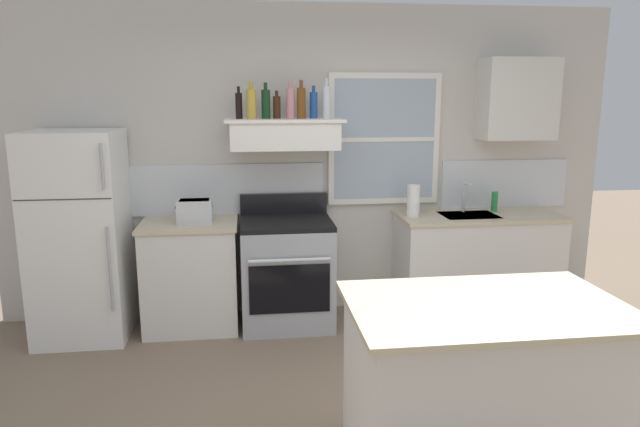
# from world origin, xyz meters

# --- Properties ---
(back_wall) EXTENTS (5.40, 0.11, 2.70)m
(back_wall) POSITION_xyz_m (0.03, 2.23, 1.35)
(back_wall) COLOR beige
(back_wall) RESTS_ON ground_plane
(refrigerator) EXTENTS (0.70, 0.72, 1.67)m
(refrigerator) POSITION_xyz_m (-1.90, 1.84, 0.83)
(refrigerator) COLOR white
(refrigerator) RESTS_ON ground_plane
(counter_left_of_stove) EXTENTS (0.79, 0.63, 0.91)m
(counter_left_of_stove) POSITION_xyz_m (-1.05, 1.90, 0.46)
(counter_left_of_stove) COLOR silver
(counter_left_of_stove) RESTS_ON ground_plane
(toaster) EXTENTS (0.30, 0.20, 0.19)m
(toaster) POSITION_xyz_m (-1.00, 1.88, 1.01)
(toaster) COLOR silver
(toaster) RESTS_ON counter_left_of_stove
(stove_range) EXTENTS (0.76, 0.69, 1.09)m
(stove_range) POSITION_xyz_m (-0.25, 1.86, 0.46)
(stove_range) COLOR #9EA0A5
(stove_range) RESTS_ON ground_plane
(range_hood_shelf) EXTENTS (0.96, 0.52, 0.24)m
(range_hood_shelf) POSITION_xyz_m (-0.25, 1.96, 1.62)
(range_hood_shelf) COLOR white
(bottle_balsamic_dark) EXTENTS (0.06, 0.06, 0.26)m
(bottle_balsamic_dark) POSITION_xyz_m (-0.61, 1.97, 1.85)
(bottle_balsamic_dark) COLOR black
(bottle_balsamic_dark) RESTS_ON range_hood_shelf
(bottle_champagne_gold_foil) EXTENTS (0.08, 0.08, 0.30)m
(bottle_champagne_gold_foil) POSITION_xyz_m (-0.51, 1.92, 1.87)
(bottle_champagne_gold_foil) COLOR #B29333
(bottle_champagne_gold_foil) RESTS_ON range_hood_shelf
(bottle_dark_green_wine) EXTENTS (0.07, 0.07, 0.29)m
(bottle_dark_green_wine) POSITION_xyz_m (-0.40, 1.98, 1.87)
(bottle_dark_green_wine) COLOR #143819
(bottle_dark_green_wine) RESTS_ON range_hood_shelf
(bottle_brown_stout) EXTENTS (0.06, 0.06, 0.23)m
(bottle_brown_stout) POSITION_xyz_m (-0.31, 1.99, 1.84)
(bottle_brown_stout) COLOR #381E0F
(bottle_brown_stout) RESTS_ON range_hood_shelf
(bottle_rose_pink) EXTENTS (0.07, 0.07, 0.30)m
(bottle_rose_pink) POSITION_xyz_m (-0.19, 1.97, 1.87)
(bottle_rose_pink) COLOR #C67F84
(bottle_rose_pink) RESTS_ON range_hood_shelf
(bottle_amber_wine) EXTENTS (0.07, 0.07, 0.31)m
(bottle_amber_wine) POSITION_xyz_m (-0.11, 1.97, 1.88)
(bottle_amber_wine) COLOR brown
(bottle_amber_wine) RESTS_ON range_hood_shelf
(bottle_blue_liqueur) EXTENTS (0.07, 0.07, 0.27)m
(bottle_blue_liqueur) POSITION_xyz_m (-0.00, 2.00, 1.86)
(bottle_blue_liqueur) COLOR #1E478C
(bottle_blue_liqueur) RESTS_ON range_hood_shelf
(bottle_clear_tall) EXTENTS (0.06, 0.06, 0.33)m
(bottle_clear_tall) POSITION_xyz_m (0.11, 1.99, 1.88)
(bottle_clear_tall) COLOR silver
(bottle_clear_tall) RESTS_ON range_hood_shelf
(counter_right_with_sink) EXTENTS (1.43, 0.63, 0.91)m
(counter_right_with_sink) POSITION_xyz_m (1.45, 1.90, 0.46)
(counter_right_with_sink) COLOR silver
(counter_right_with_sink) RESTS_ON ground_plane
(sink_faucet) EXTENTS (0.03, 0.17, 0.28)m
(sink_faucet) POSITION_xyz_m (1.35, 2.00, 1.08)
(sink_faucet) COLOR silver
(sink_faucet) RESTS_ON counter_right_with_sink
(paper_towel_roll) EXTENTS (0.11, 0.11, 0.27)m
(paper_towel_roll) POSITION_xyz_m (0.85, 1.90, 1.04)
(paper_towel_roll) COLOR white
(paper_towel_roll) RESTS_ON counter_right_with_sink
(dish_soap_bottle) EXTENTS (0.06, 0.06, 0.18)m
(dish_soap_bottle) POSITION_xyz_m (1.63, 2.00, 1.00)
(dish_soap_bottle) COLOR #268C3F
(dish_soap_bottle) RESTS_ON counter_right_with_sink
(kitchen_island) EXTENTS (1.40, 0.90, 0.91)m
(kitchen_island) POSITION_xyz_m (0.62, -0.21, 0.46)
(kitchen_island) COLOR silver
(kitchen_island) RESTS_ON ground_plane
(upper_cabinet_right) EXTENTS (0.64, 0.32, 0.70)m
(upper_cabinet_right) POSITION_xyz_m (1.80, 2.04, 1.90)
(upper_cabinet_right) COLOR silver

